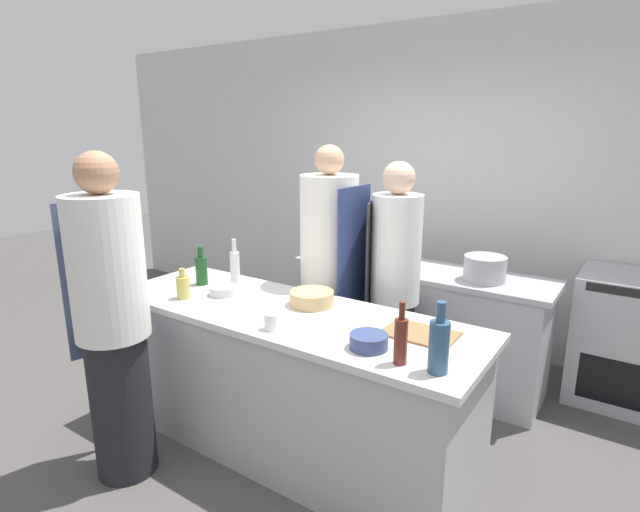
{
  "coord_description": "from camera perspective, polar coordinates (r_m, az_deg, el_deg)",
  "views": [
    {
      "loc": [
        1.68,
        -2.13,
        1.9
      ],
      "look_at": [
        0.0,
        0.35,
        1.14
      ],
      "focal_mm": 28.0,
      "sensor_mm": 36.0,
      "label": 1
    }
  ],
  "objects": [
    {
      "name": "bottle_wine",
      "position": [
        3.36,
        -9.7,
        -1.26
      ],
      "size": [
        0.06,
        0.06,
        0.32
      ],
      "color": "silver",
      "rests_on": "prep_counter"
    },
    {
      "name": "wall_back",
      "position": [
        4.61,
        12.66,
        7.75
      ],
      "size": [
        8.0,
        0.06,
        2.8
      ],
      "color": "silver",
      "rests_on": "ground_plane"
    },
    {
      "name": "bottle_cooking_oil",
      "position": [
        3.42,
        -13.4,
        -1.51
      ],
      "size": [
        0.08,
        0.08,
        0.26
      ],
      "color": "#19471E",
      "rests_on": "prep_counter"
    },
    {
      "name": "ground_plane",
      "position": [
        3.31,
        -3.64,
        -20.71
      ],
      "size": [
        16.0,
        16.0,
        0.0
      ],
      "primitive_type": "plane",
      "color": "#4C4947"
    },
    {
      "name": "stockpot",
      "position": [
        3.6,
        18.32,
        -1.37
      ],
      "size": [
        0.28,
        0.28,
        0.17
      ],
      "color": "#A8AAAF",
      "rests_on": "pass_counter"
    },
    {
      "name": "bottle_olive_oil",
      "position": [
        3.18,
        -15.39,
        -3.38
      ],
      "size": [
        0.08,
        0.08,
        0.19
      ],
      "color": "#B2A84C",
      "rests_on": "prep_counter"
    },
    {
      "name": "bottle_vinegar",
      "position": [
        2.21,
        13.44,
        -9.84
      ],
      "size": [
        0.09,
        0.09,
        0.32
      ],
      "color": "#2D5175",
      "rests_on": "prep_counter"
    },
    {
      "name": "chef_at_stove",
      "position": [
        3.42,
        1.07,
        -2.66
      ],
      "size": [
        0.4,
        0.39,
        1.8
      ],
      "rotation": [
        0.0,
        0.0,
        -1.6
      ],
      "color": "black",
      "rests_on": "ground_plane"
    },
    {
      "name": "bowl_prep_small",
      "position": [
        2.42,
        5.59,
        -9.67
      ],
      "size": [
        0.18,
        0.18,
        0.07
      ],
      "color": "navy",
      "rests_on": "prep_counter"
    },
    {
      "name": "pass_counter",
      "position": [
        3.96,
        11.03,
        -7.54
      ],
      "size": [
        1.94,
        0.55,
        0.89
      ],
      "color": "#A8AAAF",
      "rests_on": "ground_plane"
    },
    {
      "name": "bottle_sauce",
      "position": [
        2.26,
        9.21,
        -9.39
      ],
      "size": [
        0.06,
        0.06,
        0.29
      ],
      "color": "#5B2319",
      "rests_on": "prep_counter"
    },
    {
      "name": "cutting_board",
      "position": [
        2.61,
        11.35,
        -8.69
      ],
      "size": [
        0.36,
        0.25,
        0.01
      ],
      "color": "olive",
      "rests_on": "prep_counter"
    },
    {
      "name": "bowl_mixing_large",
      "position": [
        2.96,
        -0.95,
        -4.84
      ],
      "size": [
        0.26,
        0.26,
        0.08
      ],
      "color": "tan",
      "rests_on": "prep_counter"
    },
    {
      "name": "chef_at_prep_near",
      "position": [
        2.9,
        -22.61,
        -7.05
      ],
      "size": [
        0.44,
        0.42,
        1.8
      ],
      "rotation": [
        0.0,
        0.0,
        1.31
      ],
      "color": "black",
      "rests_on": "ground_plane"
    },
    {
      "name": "cup",
      "position": [
        2.63,
        -5.52,
        -7.43
      ],
      "size": [
        0.08,
        0.08,
        0.09
      ],
      "color": "white",
      "rests_on": "prep_counter"
    },
    {
      "name": "chef_at_pass_far",
      "position": [
        3.35,
        8.45,
        -3.88
      ],
      "size": [
        0.38,
        0.37,
        1.71
      ],
      "rotation": [
        0.0,
        0.0,
        1.92
      ],
      "color": "black",
      "rests_on": "ground_plane"
    },
    {
      "name": "bowl_ceramic_blue",
      "position": [
        3.21,
        -10.95,
        -3.87
      ],
      "size": [
        0.17,
        0.17,
        0.06
      ],
      "color": "#B7BABC",
      "rests_on": "prep_counter"
    },
    {
      "name": "prep_counter",
      "position": [
        3.08,
        -3.77,
        -13.93
      ],
      "size": [
        2.32,
        0.77,
        0.89
      ],
      "color": "#A8AAAF",
      "rests_on": "ground_plane"
    }
  ]
}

